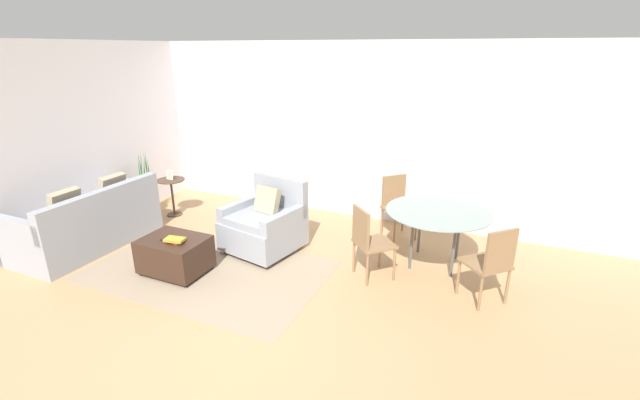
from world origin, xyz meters
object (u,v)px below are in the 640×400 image
object	(u,v)px
tv_remote_primary	(166,239)
side_table	(172,190)
book_stack	(175,240)
potted_plant	(148,197)
dining_chair_near_left	(368,238)
dining_chair_far_left	(397,202)
ottoman	(175,254)
couch	(90,225)
dining_chair_near_right	(492,260)
armchair	(265,224)
dining_table	(438,216)
picture_frame	(170,175)

from	to	relation	value
tv_remote_primary	side_table	xyz separation A→B (m)	(-1.30, 1.55, -0.02)
tv_remote_primary	book_stack	bearing A→B (deg)	-5.12
potted_plant	dining_chair_near_left	world-z (taller)	potted_plant
book_stack	dining_chair_far_left	size ratio (longest dim) A/B	0.28
ottoman	dining_chair_far_left	world-z (taller)	dining_chair_far_left
book_stack	potted_plant	world-z (taller)	potted_plant
ottoman	book_stack	world-z (taller)	book_stack
couch	tv_remote_primary	distance (m)	1.55
couch	dining_chair_far_left	size ratio (longest dim) A/B	2.07
dining_chair_near_right	potted_plant	bearing A→B (deg)	173.57
tv_remote_primary	dining_chair_near_left	xyz separation A→B (m)	(2.28, 0.87, 0.06)
side_table	dining_chair_near_right	xyz separation A→B (m)	(4.94, -0.67, 0.08)
armchair	side_table	bearing A→B (deg)	166.48
side_table	dining_table	xyz separation A→B (m)	(4.26, 0.01, 0.23)
side_table	picture_frame	world-z (taller)	picture_frame
potted_plant	dining_chair_near_left	size ratio (longest dim) A/B	1.20
dining_table	dining_chair_near_left	world-z (taller)	dining_chair_near_left
ottoman	armchair	bearing A→B (deg)	55.57
couch	potted_plant	bearing A→B (deg)	101.03
potted_plant	side_table	xyz separation A→B (m)	(0.49, 0.06, 0.17)
couch	potted_plant	size ratio (longest dim) A/B	1.72
side_table	armchair	bearing A→B (deg)	-13.52
book_stack	dining_chair_far_left	bearing A→B (deg)	46.82
armchair	tv_remote_primary	bearing A→B (deg)	-125.63
potted_plant	dining_chair_far_left	xyz separation A→B (m)	(4.07, 0.76, 0.25)
dining_chair_near_left	dining_chair_near_right	bearing A→B (deg)	0.00
picture_frame	potted_plant	bearing A→B (deg)	-172.69
book_stack	dining_chair_near_right	size ratio (longest dim) A/B	0.28
book_stack	dining_chair_near_left	bearing A→B (deg)	22.77
book_stack	side_table	world-z (taller)	side_table
potted_plant	tv_remote_primary	bearing A→B (deg)	-39.71
tv_remote_primary	dining_chair_far_left	size ratio (longest dim) A/B	0.14
side_table	dining_table	size ratio (longest dim) A/B	0.48
ottoman	potted_plant	bearing A→B (deg)	142.22
potted_plant	book_stack	bearing A→B (deg)	-37.61
book_stack	dining_chair_near_left	xyz separation A→B (m)	(2.12, 0.89, 0.04)
dining_table	dining_chair_near_right	world-z (taller)	dining_chair_near_right
side_table	tv_remote_primary	bearing A→B (deg)	-50.01
picture_frame	dining_chair_near_right	world-z (taller)	dining_chair_near_right
dining_chair_near_left	dining_chair_near_right	size ratio (longest dim) A/B	1.00
side_table	dining_chair_near_right	size ratio (longest dim) A/B	0.69
ottoman	picture_frame	world-z (taller)	picture_frame
book_stack	potted_plant	size ratio (longest dim) A/B	0.24
armchair	tv_remote_primary	xyz separation A→B (m)	(-0.76, -1.06, 0.09)
ottoman	tv_remote_primary	bearing A→B (deg)	-143.84
dining_chair_near_right	book_stack	bearing A→B (deg)	-165.69
side_table	dining_chair_near_left	world-z (taller)	dining_chair_near_left
book_stack	side_table	bearing A→B (deg)	133.00
couch	picture_frame	world-z (taller)	couch
ottoman	dining_chair_near_right	bearing A→B (deg)	13.00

